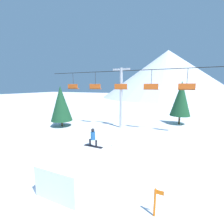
{
  "coord_description": "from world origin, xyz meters",
  "views": [
    {
      "loc": [
        6.03,
        -6.1,
        5.83
      ],
      "look_at": [
        0.67,
        6.05,
        3.52
      ],
      "focal_mm": 24.0,
      "sensor_mm": 36.0,
      "label": 1
    }
  ],
  "objects_px": {
    "trail_marker": "(155,202)",
    "snowboarder": "(93,138)",
    "snow_ramp": "(79,167)",
    "pine_tree_near": "(61,103)"
  },
  "relations": [
    {
      "from": "pine_tree_near",
      "to": "trail_marker",
      "type": "bearing_deg",
      "value": -35.31
    },
    {
      "from": "snow_ramp",
      "to": "pine_tree_near",
      "type": "bearing_deg",
      "value": 136.23
    },
    {
      "from": "snowboarder",
      "to": "snow_ramp",
      "type": "bearing_deg",
      "value": -99.95
    },
    {
      "from": "snow_ramp",
      "to": "pine_tree_near",
      "type": "relative_size",
      "value": 0.72
    },
    {
      "from": "snow_ramp",
      "to": "pine_tree_near",
      "type": "height_order",
      "value": "pine_tree_near"
    },
    {
      "from": "snow_ramp",
      "to": "trail_marker",
      "type": "distance_m",
      "value": 4.83
    },
    {
      "from": "pine_tree_near",
      "to": "snowboarder",
      "type": "bearing_deg",
      "value": -38.77
    },
    {
      "from": "snowboarder",
      "to": "pine_tree_near",
      "type": "bearing_deg",
      "value": 141.23
    },
    {
      "from": "snowboarder",
      "to": "pine_tree_near",
      "type": "distance_m",
      "value": 13.14
    },
    {
      "from": "trail_marker",
      "to": "snowboarder",
      "type": "bearing_deg",
      "value": 153.73
    }
  ]
}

